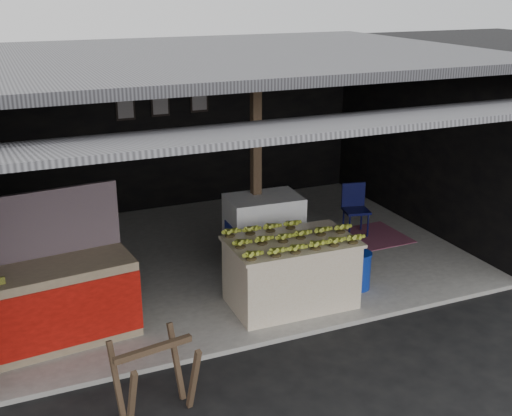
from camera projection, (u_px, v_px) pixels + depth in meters
name	position (u px, v px, depth m)	size (l,w,h in m)	color
ground	(297.00, 339.00, 7.42)	(80.00, 80.00, 0.00)	black
concrete_slab	(222.00, 256.00, 9.58)	(7.00, 5.00, 0.06)	gray
shophouse	(212.00, 115.00, 9.16)	(7.40, 7.29, 3.02)	black
banana_table	(291.00, 272.00, 7.97)	(1.58, 0.99, 0.86)	silver
banana_pile	(292.00, 234.00, 7.80)	(1.44, 0.87, 0.17)	gold
white_crate	(264.00, 234.00, 8.84)	(1.02, 0.72, 1.10)	white
neighbor_stall	(60.00, 299.00, 7.14)	(1.71, 0.91, 1.69)	#998466
sawhorse	(155.00, 372.00, 5.96)	(0.77, 0.76, 0.75)	#503928
water_barrel	(358.00, 271.00, 8.45)	(0.33, 0.33, 0.48)	navy
plastic_chair	(355.00, 205.00, 10.25)	(0.46, 0.46, 0.82)	#0B0D3D
magenta_rug	(359.00, 239.00, 10.14)	(1.50, 1.00, 0.01)	maroon
picture_frames	(162.00, 104.00, 10.96)	(1.62, 0.04, 0.46)	black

